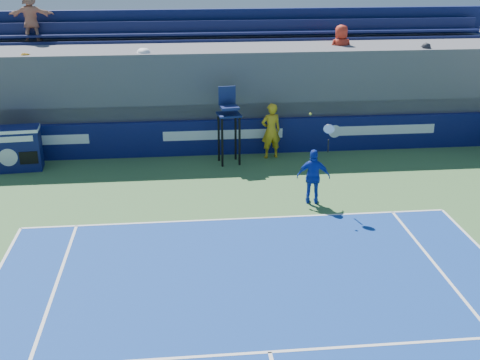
{
  "coord_description": "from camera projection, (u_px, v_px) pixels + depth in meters",
  "views": [
    {
      "loc": [
        -1.4,
        -2.15,
        6.66
      ],
      "look_at": [
        0.0,
        11.5,
        1.25
      ],
      "focal_mm": 45.0,
      "sensor_mm": 36.0,
      "label": 1
    }
  ],
  "objects": [
    {
      "name": "tennis_player",
      "position": [
        314.0,
        177.0,
        16.25
      ],
      "size": [
        0.96,
        0.59,
        2.57
      ],
      "color": "#1534AE",
      "rests_on": "apron"
    },
    {
      "name": "umpire_chair",
      "position": [
        229.0,
        117.0,
        19.03
      ],
      "size": [
        0.79,
        0.79,
        2.48
      ],
      "color": "black",
      "rests_on": "ground"
    },
    {
      "name": "back_hoarding",
      "position": [
        223.0,
        137.0,
        20.17
      ],
      "size": [
        20.4,
        0.21,
        1.2
      ],
      "color": "#0D114A",
      "rests_on": "ground"
    },
    {
      "name": "ball_person",
      "position": [
        271.0,
        131.0,
        19.72
      ],
      "size": [
        0.75,
        0.57,
        1.85
      ],
      "primitive_type": "imported",
      "rotation": [
        0.0,
        0.0,
        3.34
      ],
      "color": "gold",
      "rests_on": "apron"
    },
    {
      "name": "match_clock",
      "position": [
        19.0,
        147.0,
        18.72
      ],
      "size": [
        1.38,
        0.83,
        1.4
      ],
      "color": "#0F164E",
      "rests_on": "ground"
    },
    {
      "name": "stadium_seating",
      "position": [
        217.0,
        87.0,
        21.61
      ],
      "size": [
        21.0,
        4.05,
        5.13
      ],
      "color": "#4F4F54",
      "rests_on": "ground"
    }
  ]
}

